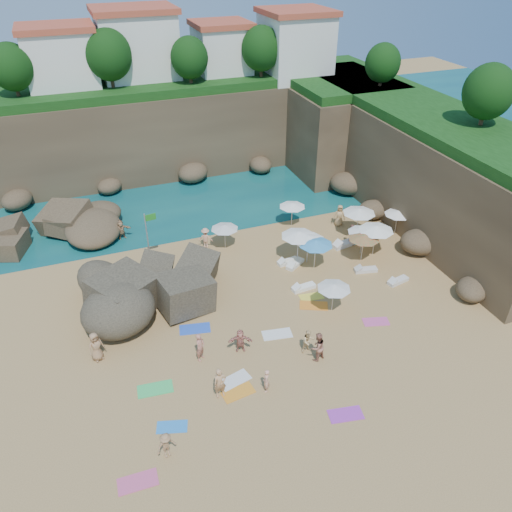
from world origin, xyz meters
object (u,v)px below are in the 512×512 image
object	(u,v)px
flag_pole	(149,233)
person_stand_5	(121,230)
person_stand_3	(351,235)
person_stand_6	(266,381)
lounger_0	(288,262)
parasol_1	(299,234)
person_stand_1	(318,347)
person_stand_0	(200,347)
person_stand_2	(206,238)
rock_outcrop	(152,296)
parasol_2	(363,231)
person_stand_4	(339,215)
parasol_0	(225,227)

from	to	relation	value
flag_pole	person_stand_5	size ratio (longest dim) A/B	2.68
person_stand_3	person_stand_5	distance (m)	18.22
person_stand_5	person_stand_6	size ratio (longest dim) A/B	1.10
flag_pole	lounger_0	size ratio (longest dim) A/B	2.63
parasol_1	person_stand_1	size ratio (longest dim) A/B	1.37
parasol_1	person_stand_0	world-z (taller)	parasol_1
parasol_1	person_stand_2	xyz separation A→B (m)	(-5.95, 4.09, -1.42)
rock_outcrop	person_stand_2	world-z (taller)	person_stand_2
parasol_2	person_stand_5	world-z (taller)	parasol_2
flag_pole	person_stand_1	size ratio (longest dim) A/B	2.25
rock_outcrop	person_stand_2	bearing A→B (deg)	42.14
parasol_2	person_stand_3	size ratio (longest dim) A/B	1.27
rock_outcrop	person_stand_1	world-z (taller)	person_stand_1
parasol_2	flag_pole	bearing A→B (deg)	165.15
flag_pole	lounger_0	distance (m)	10.37
person_stand_4	person_stand_6	world-z (taller)	person_stand_4
parasol_2	person_stand_4	world-z (taller)	parasol_2
parasol_0	parasol_1	bearing A→B (deg)	-37.79
person_stand_1	person_stand_4	size ratio (longest dim) A/B	1.02
person_stand_4	person_stand_0	bearing A→B (deg)	-116.55
parasol_0	person_stand_6	world-z (taller)	parasol_0
parasol_2	person_stand_1	world-z (taller)	parasol_2
person_stand_2	person_stand_4	bearing A→B (deg)	-157.01
parasol_0	person_stand_4	xyz separation A→B (m)	(9.96, 0.00, -0.91)
parasol_1	person_stand_4	bearing A→B (deg)	33.19
parasol_2	person_stand_1	bearing A→B (deg)	-132.25
person_stand_1	person_stand_2	xyz separation A→B (m)	(-2.70, 13.94, -0.10)
parasol_0	parasol_1	xyz separation A→B (m)	(4.56, -3.53, 0.42)
person_stand_0	person_stand_6	bearing A→B (deg)	-100.49
person_stand_1	flag_pole	bearing A→B (deg)	-77.52
person_stand_1	person_stand_5	world-z (taller)	person_stand_1
person_stand_1	person_stand_5	xyz separation A→B (m)	(-8.64, 17.61, -0.15)
person_stand_2	person_stand_3	bearing A→B (deg)	-172.97
lounger_0	person_stand_4	bearing A→B (deg)	21.95
person_stand_5	lounger_0	bearing A→B (deg)	-43.32
parasol_1	person_stand_4	size ratio (longest dim) A/B	1.39
parasol_1	person_stand_2	world-z (taller)	parasol_1
flag_pole	parasol_2	size ratio (longest dim) A/B	1.86
parasol_1	person_stand_1	world-z (taller)	parasol_1
person_stand_0	person_stand_4	distance (m)	18.55
parasol_2	person_stand_6	xyz separation A→B (m)	(-11.76, -10.14, -1.28)
person_stand_3	parasol_1	bearing A→B (deg)	100.20
parasol_2	person_stand_2	world-z (taller)	parasol_2
flag_pole	person_stand_6	world-z (taller)	flag_pole
rock_outcrop	person_stand_4	size ratio (longest dim) A/B	4.24
person_stand_4	person_stand_5	size ratio (longest dim) A/B	1.17
flag_pole	person_stand_5	distance (m)	5.23
parasol_0	person_stand_6	bearing A→B (deg)	-98.95
flag_pole	person_stand_3	world-z (taller)	flag_pole
rock_outcrop	person_stand_0	xyz separation A→B (m)	(1.57, -6.94, 0.93)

